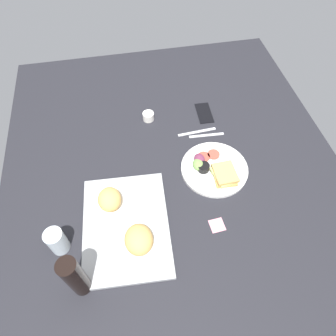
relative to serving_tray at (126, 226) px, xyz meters
The scene contains 12 objects.
ground_plane 31.17cm from the serving_tray, 50.27° to the right, with size 190.00×150.00×3.00cm, color black.
serving_tray is the anchor object (origin of this frame).
bread_plate_near 11.48cm from the serving_tray, 154.42° to the right, with size 20.58×20.58×9.59cm.
bread_plate_far 11.58cm from the serving_tray, 26.39° to the left, with size 19.53×19.53×8.66cm.
plate_with_salad 45.43cm from the serving_tray, 64.50° to the right, with size 29.43×29.43×5.40cm.
drinking_glass 25.59cm from the serving_tray, 98.30° to the left, with size 6.82×6.82×11.41cm, color silver.
soda_bottle 28.12cm from the serving_tray, 138.57° to the left, with size 6.40×6.40×22.54cm, color black.
espresso_cup 59.07cm from the serving_tray, 17.32° to the right, with size 5.60×5.60×4.00cm, color silver.
fork 59.17cm from the serving_tray, 47.19° to the right, with size 17.00×1.40×0.50cm, color #B7B7BC.
knife 58.48cm from the serving_tray, 42.37° to the right, with size 19.00×1.40×0.50cm, color #B7B7BC.
cell_phone 71.98cm from the serving_tray, 39.97° to the right, with size 14.40×7.20×0.80cm, color black.
sticky_note 35.70cm from the serving_tray, 100.01° to the right, with size 5.60×5.60×0.12cm, color pink.
Camera 1 is at (-72.61, 17.41, 109.87)cm, focal length 32.43 mm.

